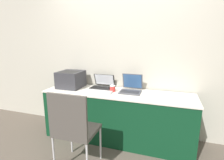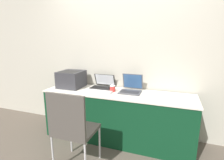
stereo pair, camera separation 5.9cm
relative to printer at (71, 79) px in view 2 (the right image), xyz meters
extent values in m
plane|color=brown|center=(0.82, -0.33, -0.92)|extent=(14.00, 14.00, 0.00)
cube|color=#B7B2A3|center=(0.82, 0.31, 0.38)|extent=(8.00, 0.05, 2.60)
cube|color=#0C381E|center=(0.82, -0.04, -0.54)|extent=(2.25, 0.58, 0.75)
cube|color=silver|center=(0.82, -0.04, -0.16)|extent=(2.27, 0.60, 0.02)
cube|color=#333338|center=(0.00, 0.00, -0.01)|extent=(0.38, 0.39, 0.27)
cube|color=black|center=(0.00, -0.03, 0.10)|extent=(0.30, 0.29, 0.05)
cube|color=black|center=(0.51, 0.09, -0.14)|extent=(0.36, 0.21, 0.02)
cube|color=black|center=(0.51, 0.08, -0.13)|extent=(0.31, 0.11, 0.00)
cube|color=black|center=(0.51, 0.23, -0.03)|extent=(0.36, 0.08, 0.20)
cube|color=silver|center=(0.51, 0.22, -0.03)|extent=(0.32, 0.07, 0.18)
cube|color=#4C4C51|center=(1.01, 0.01, -0.14)|extent=(0.32, 0.26, 0.02)
cube|color=#2D2D30|center=(1.01, -0.01, -0.13)|extent=(0.28, 0.14, 0.00)
cube|color=#4C4C51|center=(1.01, 0.17, -0.01)|extent=(0.32, 0.08, 0.25)
cube|color=#2D5184|center=(1.01, 0.16, 0.00)|extent=(0.28, 0.07, 0.22)
cube|color=silver|center=(0.55, -0.13, -0.14)|extent=(0.41, 0.16, 0.02)
cylinder|color=red|center=(0.74, -0.02, -0.10)|extent=(0.08, 0.08, 0.09)
cylinder|color=white|center=(0.74, -0.02, -0.06)|extent=(0.08, 0.08, 0.01)
cube|color=#4C4742|center=(0.53, -0.77, -0.44)|extent=(0.47, 0.43, 0.04)
cube|color=#4C4742|center=(0.53, -0.97, -0.17)|extent=(0.47, 0.03, 0.50)
cylinder|color=silver|center=(0.31, -0.57, -0.69)|extent=(0.02, 0.02, 0.46)
cylinder|color=silver|center=(0.75, -0.57, -0.69)|extent=(0.02, 0.02, 0.46)
cylinder|color=silver|center=(0.31, -0.97, -0.69)|extent=(0.02, 0.02, 0.46)
camera|label=1|loc=(1.53, -2.47, 0.63)|focal=28.00mm
camera|label=2|loc=(1.59, -2.45, 0.63)|focal=28.00mm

